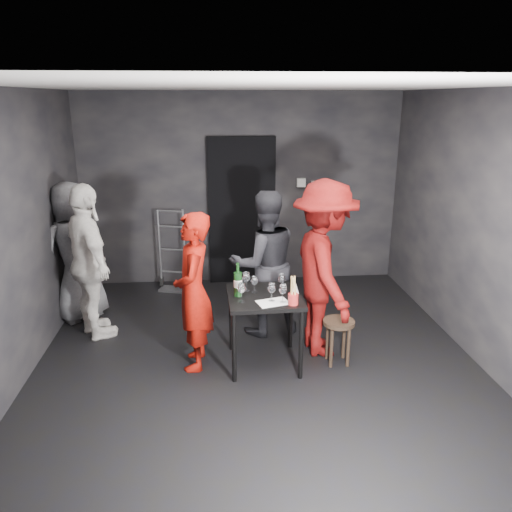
{
  "coord_description": "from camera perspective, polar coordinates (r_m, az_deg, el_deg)",
  "views": [
    {
      "loc": [
        -0.42,
        -4.53,
        2.6
      ],
      "look_at": [
        0.01,
        0.25,
        1.08
      ],
      "focal_mm": 35.0,
      "sensor_mm": 36.0,
      "label": 1
    }
  ],
  "objects": [
    {
      "name": "wall_front",
      "position": [
        2.42,
        5.83,
        -13.63
      ],
      "size": [
        4.5,
        0.04,
        2.7
      ],
      "primitive_type": "cube",
      "color": "black",
      "rests_on": "ground"
    },
    {
      "name": "tasting_mat",
      "position": [
        4.75,
        1.95,
        -5.32
      ],
      "size": [
        0.34,
        0.27,
        0.0
      ],
      "primitive_type": "cube",
      "rotation": [
        0.0,
        0.0,
        0.28
      ],
      "color": "white",
      "rests_on": "tasting_table"
    },
    {
      "name": "wall_back",
      "position": [
        7.15,
        -1.69,
        7.56
      ],
      "size": [
        4.5,
        0.04,
        2.7
      ],
      "primitive_type": "cube",
      "color": "black",
      "rests_on": "ground"
    },
    {
      "name": "server_red",
      "position": [
        4.9,
        -7.18,
        -3.62
      ],
      "size": [
        0.42,
        0.62,
        1.67
      ],
      "primitive_type": "imported",
      "rotation": [
        0.0,
        0.0,
        -1.6
      ],
      "color": "#A11006",
      "rests_on": "floor"
    },
    {
      "name": "wine_glass_b",
      "position": [
        4.99,
        -1.12,
        -2.83
      ],
      "size": [
        0.1,
        0.1,
        0.22
      ],
      "primitive_type": null,
      "rotation": [
        0.0,
        0.0,
        0.31
      ],
      "color": "white",
      "rests_on": "tasting_table"
    },
    {
      "name": "tasting_table",
      "position": [
        4.96,
        0.96,
        -5.54
      ],
      "size": [
        0.72,
        0.72,
        0.75
      ],
      "rotation": [
        0.0,
        0.0,
        0.02
      ],
      "color": "black",
      "rests_on": "floor"
    },
    {
      "name": "breadstick_cup",
      "position": [
        4.67,
        4.28,
        -4.02
      ],
      "size": [
        0.1,
        0.1,
        0.3
      ],
      "rotation": [
        0.0,
        0.0,
        -0.31
      ],
      "color": "#B02523",
      "rests_on": "tasting_table"
    },
    {
      "name": "wine_glass_c",
      "position": [
        4.95,
        -0.18,
        -3.18
      ],
      "size": [
        0.08,
        0.08,
        0.18
      ],
      "primitive_type": null,
      "rotation": [
        0.0,
        0.0,
        -0.17
      ],
      "color": "white",
      "rests_on": "tasting_table"
    },
    {
      "name": "wine_bottle",
      "position": [
        4.86,
        -2.09,
        -3.14
      ],
      "size": [
        0.08,
        0.08,
        0.34
      ],
      "rotation": [
        0.0,
        0.0,
        -0.02
      ],
      "color": "black",
      "rests_on": "tasting_table"
    },
    {
      "name": "doorway",
      "position": [
        7.15,
        -1.64,
        5.1
      ],
      "size": [
        0.95,
        0.1,
        2.1
      ],
      "primitive_type": "cube",
      "color": "black",
      "rests_on": "ground"
    },
    {
      "name": "floor",
      "position": [
        5.24,
        0.17,
        -12.13
      ],
      "size": [
        4.5,
        5.0,
        0.02
      ],
      "primitive_type": "cube",
      "color": "black",
      "rests_on": "ground"
    },
    {
      "name": "wine_glass_d",
      "position": [
        4.74,
        1.8,
        -4.08
      ],
      "size": [
        0.07,
        0.07,
        0.19
      ],
      "primitive_type": null,
      "rotation": [
        0.0,
        0.0,
        0.01
      ],
      "color": "white",
      "rests_on": "tasting_table"
    },
    {
      "name": "wallbox_lower",
      "position": [
        7.23,
        6.74,
        7.96
      ],
      "size": [
        0.1,
        0.06,
        0.14
      ],
      "primitive_type": "cube",
      "color": "#B7B7B2",
      "rests_on": "wall_back"
    },
    {
      "name": "bystander_cream",
      "position": [
        5.72,
        -18.63,
        0.63
      ],
      "size": [
        1.1,
        1.32,
        2.04
      ],
      "primitive_type": "imported",
      "rotation": [
        0.0,
        0.0,
        2.11
      ],
      "color": "white",
      "rests_on": "floor"
    },
    {
      "name": "man_maroon",
      "position": [
        5.11,
        7.88,
        0.74
      ],
      "size": [
        0.8,
        1.52,
        2.26
      ],
      "primitive_type": "imported",
      "rotation": [
        0.0,
        0.0,
        1.66
      ],
      "color": "#5F0A09",
      "rests_on": "floor"
    },
    {
      "name": "stool",
      "position": [
        5.15,
        9.41,
        -8.34
      ],
      "size": [
        0.32,
        0.32,
        0.47
      ],
      "rotation": [
        0.0,
        0.0,
        0.18
      ],
      "color": "#39251B",
      "rests_on": "floor"
    },
    {
      "name": "woman_black",
      "position": [
        5.56,
        0.99,
        -0.03
      ],
      "size": [
        0.97,
        0.65,
        1.83
      ],
      "primitive_type": "imported",
      "rotation": [
        0.0,
        0.0,
        3.34
      ],
      "color": "black",
      "rests_on": "floor"
    },
    {
      "name": "wall_left",
      "position": [
        5.04,
        -26.21,
        1.41
      ],
      "size": [
        0.04,
        5.0,
        2.7
      ],
      "primitive_type": "cube",
      "color": "black",
      "rests_on": "ground"
    },
    {
      "name": "bystander_grey",
      "position": [
        6.29,
        -20.02,
        1.35
      ],
      "size": [
        1.02,
        1.01,
        1.91
      ],
      "primitive_type": "imported",
      "rotation": [
        0.0,
        0.0,
        3.91
      ],
      "color": "slate",
      "rests_on": "floor"
    },
    {
      "name": "wine_glass_a",
      "position": [
        4.72,
        -1.67,
        -4.09
      ],
      "size": [
        0.1,
        0.1,
        0.21
      ],
      "primitive_type": null,
      "rotation": [
        0.0,
        0.0,
        0.39
      ],
      "color": "white",
      "rests_on": "tasting_table"
    },
    {
      "name": "ceiling",
      "position": [
        4.55,
        0.2,
        18.87
      ],
      "size": [
        4.5,
        5.0,
        0.02
      ],
      "primitive_type": "cube",
      "color": "silver",
      "rests_on": "ground"
    },
    {
      "name": "reserved_card",
      "position": [
        4.89,
        4.16,
        -4.01
      ],
      "size": [
        0.13,
        0.16,
        0.11
      ],
      "primitive_type": null,
      "rotation": [
        0.0,
        0.0,
        -0.39
      ],
      "color": "white",
      "rests_on": "tasting_table"
    },
    {
      "name": "wallbox_upper",
      "position": [
        7.19,
        5.18,
        8.35
      ],
      "size": [
        0.12,
        0.06,
        0.12
      ],
      "primitive_type": "cube",
      "color": "#B7B7B2",
      "rests_on": "wall_back"
    },
    {
      "name": "hand_truck",
      "position": [
        7.17,
        -9.45,
        -2.07
      ],
      "size": [
        0.38,
        0.33,
        1.14
      ],
      "rotation": [
        0.0,
        0.0,
        -0.28
      ],
      "color": "#B2B2B7",
      "rests_on": "floor"
    },
    {
      "name": "wine_glass_e",
      "position": [
        4.72,
        3.09,
        -4.21
      ],
      "size": [
        0.09,
        0.09,
        0.2
      ],
      "primitive_type": null,
      "rotation": [
        0.0,
        0.0,
        0.15
      ],
      "color": "white",
      "rests_on": "tasting_table"
    },
    {
      "name": "wall_right",
      "position": [
        5.41,
        24.69,
        2.61
      ],
      "size": [
        0.04,
        5.0,
        2.7
      ],
      "primitive_type": "cube",
      "color": "black",
      "rests_on": "ground"
    },
    {
      "name": "wine_glass_f",
      "position": [
        4.99,
        2.95,
        -2.94
      ],
      "size": [
        0.1,
        0.1,
        0.2
      ],
      "primitive_type": null,
      "rotation": [
        0.0,
        0.0,
        0.35
      ],
      "color": "white",
      "rests_on": "tasting_table"
    }
  ]
}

